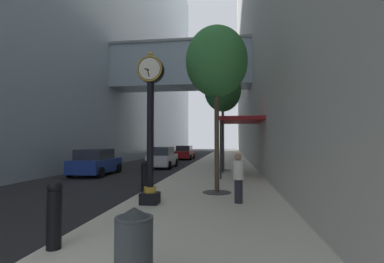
# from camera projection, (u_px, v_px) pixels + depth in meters

# --- Properties ---
(ground_plane) EXTENTS (110.00, 110.00, 0.00)m
(ground_plane) POSITION_uv_depth(u_px,v_px,m) (197.00, 162.00, 28.76)
(ground_plane) COLOR black
(ground_plane) RESTS_ON ground
(sidewalk_right) EXTENTS (5.24, 80.00, 0.14)m
(sidewalk_right) POSITION_uv_depth(u_px,v_px,m) (223.00, 160.00, 31.38)
(sidewalk_right) COLOR beige
(sidewalk_right) RESTS_ON ground
(building_block_left) EXTENTS (21.81, 80.00, 37.50)m
(building_block_left) POSITION_uv_depth(u_px,v_px,m) (103.00, 4.00, 33.97)
(building_block_left) COLOR #93A8B7
(building_block_left) RESTS_ON ground
(street_clock) EXTENTS (0.84, 0.55, 4.81)m
(street_clock) POSITION_uv_depth(u_px,v_px,m) (150.00, 120.00, 8.95)
(street_clock) COLOR black
(street_clock) RESTS_ON sidewalk_right
(bollard_nearest) EXTENTS (0.27, 0.27, 1.25)m
(bollard_nearest) POSITION_uv_depth(u_px,v_px,m) (54.00, 212.00, 5.14)
(bollard_nearest) COLOR black
(bollard_nearest) RESTS_ON sidewalk_right
(bollard_third) EXTENTS (0.27, 0.27, 1.25)m
(bollard_third) POSITION_uv_depth(u_px,v_px,m) (145.00, 176.00, 10.55)
(bollard_third) COLOR black
(bollard_third) RESTS_ON sidewalk_right
(street_tree_near) EXTENTS (2.40, 2.40, 6.45)m
(street_tree_near) POSITION_uv_depth(u_px,v_px,m) (217.00, 62.00, 11.01)
(street_tree_near) COLOR #333335
(street_tree_near) RESTS_ON sidewalk_right
(street_tree_mid_near) EXTENTS (2.53, 2.53, 6.96)m
(street_tree_mid_near) POSITION_uv_depth(u_px,v_px,m) (223.00, 91.00, 19.65)
(street_tree_mid_near) COLOR #333335
(street_tree_mid_near) RESTS_ON sidewalk_right
(trash_bin) EXTENTS (0.53, 0.53, 1.05)m
(trash_bin) POSITION_uv_depth(u_px,v_px,m) (134.00, 245.00, 3.84)
(trash_bin) COLOR #383D42
(trash_bin) RESTS_ON sidewalk_right
(pedestrian_walking) EXTENTS (0.37, 0.37, 1.58)m
(pedestrian_walking) POSITION_uv_depth(u_px,v_px,m) (238.00, 177.00, 9.00)
(pedestrian_walking) COLOR #23232D
(pedestrian_walking) RESTS_ON sidewalk_right
(storefront_awning) EXTENTS (2.40, 3.60, 3.30)m
(storefront_awning) POSITION_uv_depth(u_px,v_px,m) (240.00, 121.00, 16.44)
(storefront_awning) COLOR maroon
(storefront_awning) RESTS_ON sidewalk_right
(car_red_near) EXTENTS (2.04, 4.49, 1.63)m
(car_red_near) POSITION_uv_depth(u_px,v_px,m) (185.00, 153.00, 34.05)
(car_red_near) COLOR #AD191E
(car_red_near) RESTS_ON ground
(car_blue_mid) EXTENTS (2.20, 4.16, 1.63)m
(car_blue_mid) POSITION_uv_depth(u_px,v_px,m) (96.00, 162.00, 17.73)
(car_blue_mid) COLOR navy
(car_blue_mid) RESTS_ON ground
(car_white_far) EXTENTS (1.94, 4.18, 1.68)m
(car_white_far) POSITION_uv_depth(u_px,v_px,m) (163.00, 158.00, 22.80)
(car_white_far) COLOR silver
(car_white_far) RESTS_ON ground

